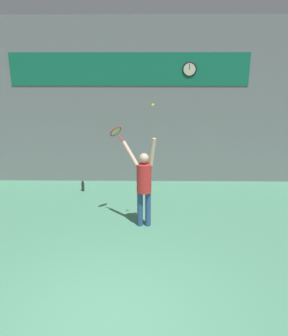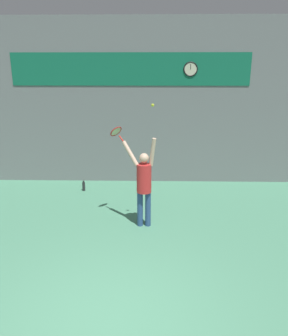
# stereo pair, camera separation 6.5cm
# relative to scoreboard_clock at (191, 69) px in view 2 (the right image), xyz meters

# --- Properties ---
(ground_plane) EXTENTS (18.00, 18.00, 0.00)m
(ground_plane) POSITION_rel_scoreboard_clock_xyz_m (-1.78, -6.34, -3.51)
(ground_plane) COLOR #4C8C6B
(back_wall) EXTENTS (18.00, 0.10, 5.00)m
(back_wall) POSITION_rel_scoreboard_clock_xyz_m (-1.78, 0.08, -1.01)
(back_wall) COLOR slate
(back_wall) RESTS_ON ground_plane
(sponsor_banner) EXTENTS (7.12, 0.02, 0.95)m
(sponsor_banner) POSITION_rel_scoreboard_clock_xyz_m (-1.78, 0.02, -0.00)
(sponsor_banner) COLOR #146B4C
(scoreboard_clock) EXTENTS (0.43, 0.04, 0.43)m
(scoreboard_clock) POSITION_rel_scoreboard_clock_xyz_m (0.00, 0.00, 0.00)
(scoreboard_clock) COLOR beige
(tennis_player) EXTENTS (0.80, 0.48, 2.08)m
(tennis_player) POSITION_rel_scoreboard_clock_xyz_m (-1.31, -3.17, -2.44)
(tennis_player) COLOR #2D4C7F
(tennis_player) RESTS_ON ground_plane
(tennis_racket) EXTENTS (0.38, 0.37, 0.34)m
(tennis_racket) POSITION_rel_scoreboard_clock_xyz_m (-1.94, -2.75, -1.38)
(tennis_racket) COLOR red
(tennis_ball) EXTENTS (0.06, 0.06, 0.06)m
(tennis_ball) POSITION_rel_scoreboard_clock_xyz_m (-1.12, -3.30, -0.72)
(tennis_ball) COLOR #CCDB2D
(water_bottle) EXTENTS (0.08, 0.08, 0.31)m
(water_bottle) POSITION_rel_scoreboard_clock_xyz_m (-3.16, -0.91, -3.36)
(water_bottle) COLOR #262628
(water_bottle) RESTS_ON ground_plane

